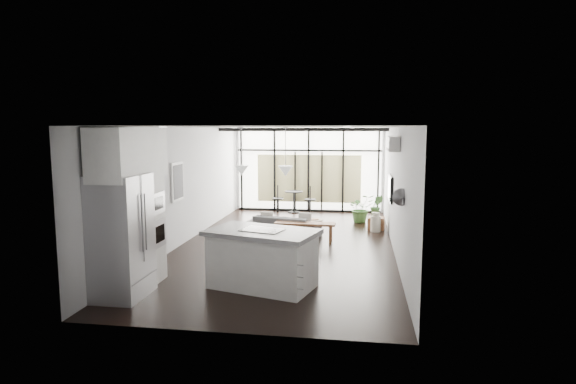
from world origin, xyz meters
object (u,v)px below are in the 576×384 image
(fridge, at_px, (120,236))
(island, at_px, (262,259))
(sofa, at_px, (284,222))
(console_bench, at_px, (305,232))
(pouf, at_px, (314,226))
(milk_can, at_px, (376,222))
(tv, at_px, (390,188))

(fridge, bearing_deg, island, 20.08)
(sofa, distance_m, console_bench, 0.82)
(sofa, xyz_separation_m, pouf, (0.74, 0.56, -0.19))
(milk_can, bearing_deg, pouf, -167.37)
(console_bench, height_order, pouf, console_bench)
(fridge, xyz_separation_m, sofa, (1.93, 4.84, -0.65))
(pouf, xyz_separation_m, tv, (1.94, -0.55, 1.12))
(sofa, distance_m, milk_can, 2.55)
(island, distance_m, console_bench, 3.54)
(fridge, height_order, sofa, fridge)
(fridge, relative_size, pouf, 4.57)
(island, height_order, console_bench, island)
(sofa, height_order, pouf, sofa)
(milk_can, xyz_separation_m, tv, (0.31, -0.91, 1.04))
(sofa, xyz_separation_m, tv, (2.68, 0.01, 0.93))
(console_bench, distance_m, pouf, 1.08)
(fridge, bearing_deg, console_bench, 59.48)
(console_bench, bearing_deg, island, -94.79)
(milk_can, bearing_deg, tv, -71.40)
(console_bench, bearing_deg, sofa, 140.83)
(console_bench, bearing_deg, milk_can, 40.23)
(milk_can, bearing_deg, console_bench, -140.60)
(sofa, bearing_deg, console_bench, 152.14)
(pouf, height_order, milk_can, milk_can)
(sofa, relative_size, console_bench, 1.26)
(sofa, xyz_separation_m, console_bench, (0.62, -0.52, -0.13))
(fridge, height_order, console_bench, fridge)
(island, height_order, sofa, island)
(sofa, xyz_separation_m, milk_can, (2.37, 0.92, -0.10))
(fridge, distance_m, pouf, 6.08)
(pouf, height_order, tv, tv)
(pouf, bearing_deg, tv, -15.75)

